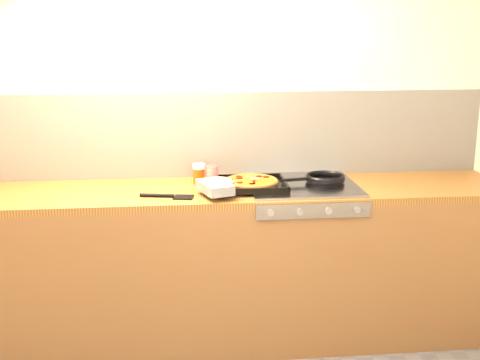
{
  "coord_description": "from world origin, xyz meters",
  "views": [
    {
      "loc": [
        -0.24,
        -2.09,
        1.76
      ],
      "look_at": [
        0.1,
        1.08,
        0.95
      ],
      "focal_mm": 45.0,
      "sensor_mm": 36.0,
      "label": 1
    }
  ],
  "objects": [
    {
      "name": "pizza_on_tray",
      "position": [
        0.1,
        1.04,
        0.94
      ],
      "size": [
        0.5,
        0.43,
        0.06
      ],
      "color": "black",
      "rests_on": "stovetop"
    },
    {
      "name": "tomato_can",
      "position": [
        -0.05,
        1.22,
        0.95
      ],
      "size": [
        0.08,
        0.08,
        0.1
      ],
      "color": "#9E0C17",
      "rests_on": "counter_run"
    },
    {
      "name": "stovetop",
      "position": [
        0.45,
        1.1,
        0.91
      ],
      "size": [
        0.6,
        0.56,
        0.02
      ],
      "primitive_type": "cube",
      "color": "gray",
      "rests_on": "counter_run"
    },
    {
      "name": "counter_run",
      "position": [
        0.0,
        1.1,
        0.45
      ],
      "size": [
        3.2,
        0.62,
        0.9
      ],
      "color": "brown",
      "rests_on": "ground"
    },
    {
      "name": "frying_pan",
      "position": [
        0.58,
        1.11,
        0.94
      ],
      "size": [
        0.39,
        0.26,
        0.04
      ],
      "color": "black",
      "rests_on": "stovetop"
    },
    {
      "name": "wooden_spoon",
      "position": [
        0.07,
        1.25,
        0.91
      ],
      "size": [
        0.3,
        0.06,
        0.02
      ],
      "color": "#9B7642",
      "rests_on": "counter_run"
    },
    {
      "name": "juice_glass",
      "position": [
        -0.12,
        1.22,
        0.96
      ],
      "size": [
        0.08,
        0.08,
        0.11
      ],
      "color": "#DC430C",
      "rests_on": "counter_run"
    },
    {
      "name": "black_spatula",
      "position": [
        -0.29,
        0.95,
        0.91
      ],
      "size": [
        0.29,
        0.1,
        0.02
      ],
      "color": "black",
      "rests_on": "counter_run"
    },
    {
      "name": "room_shell",
      "position": [
        0.0,
        1.39,
        1.15
      ],
      "size": [
        3.2,
        3.2,
        3.2
      ],
      "color": "white",
      "rests_on": "ground"
    }
  ]
}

